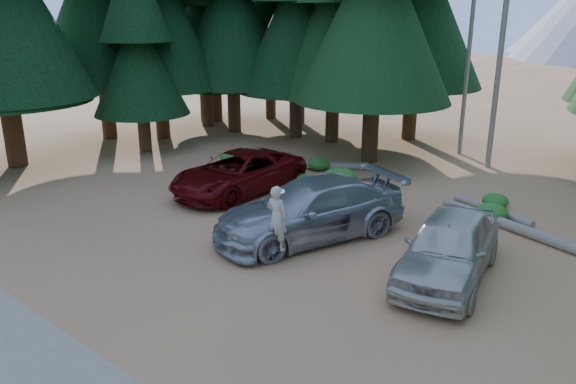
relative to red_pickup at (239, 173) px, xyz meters
name	(u,v)px	position (x,y,z in m)	size (l,w,h in m)	color
ground	(251,272)	(5.14, -4.73, -0.79)	(160.00, 160.00, 0.00)	#AB7848
forest_belt_north	(475,162)	(5.14, 10.27, -0.79)	(36.00, 7.00, 22.00)	black
forest_belt_west	(78,153)	(-10.36, -0.73, -0.79)	(6.00, 22.00, 22.00)	black
snag_front	(503,27)	(5.94, 9.77, 5.21)	(0.24, 0.24, 12.00)	gray
snag_back	(469,48)	(3.94, 11.27, 4.21)	(0.20, 0.20, 10.00)	gray
red_pickup	(239,173)	(0.00, 0.00, 0.00)	(2.61, 5.66, 1.57)	#5C0709
silver_minivan_center	(310,210)	(4.84, -1.78, 0.10)	(2.50, 6.15, 1.78)	#AAACB2
silver_minivan_right	(449,248)	(9.28, -1.65, 0.07)	(2.02, 5.03, 1.71)	beige
frisbee_player	(277,218)	(5.23, -3.76, 0.52)	(0.70, 0.49, 1.83)	beige
log_left	(315,166)	(0.26, 4.47, -0.62)	(0.34, 0.34, 4.71)	gray
log_mid	(492,210)	(8.37, 3.89, -0.65)	(0.27, 0.27, 3.30)	gray
log_right	(508,225)	(9.32, 2.77, -0.62)	(0.33, 0.33, 5.21)	gray
shrub_far_left	(299,179)	(1.15, 2.25, -0.55)	(0.88, 0.88, 0.48)	#227121
shrub_left	(319,164)	(0.44, 4.50, -0.51)	(0.99, 0.99, 0.55)	#227121
shrub_center_left	(340,177)	(2.55, 3.09, -0.41)	(1.37, 1.37, 0.75)	#227121
shrub_center_right	(495,201)	(8.22, 4.59, -0.53)	(0.92, 0.92, 0.50)	#227121
shrub_right	(491,213)	(8.61, 3.19, -0.49)	(1.08, 1.08, 0.59)	#227121
shrub_edge_west	(228,157)	(-3.60, 2.94, -0.57)	(0.80, 0.80, 0.44)	#227121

